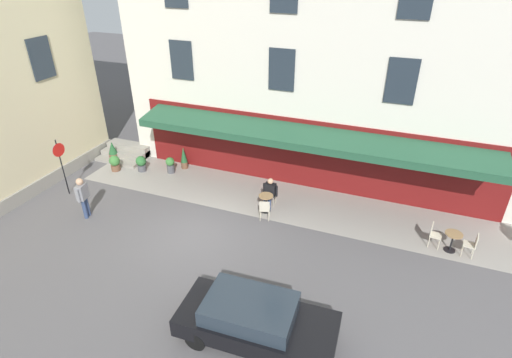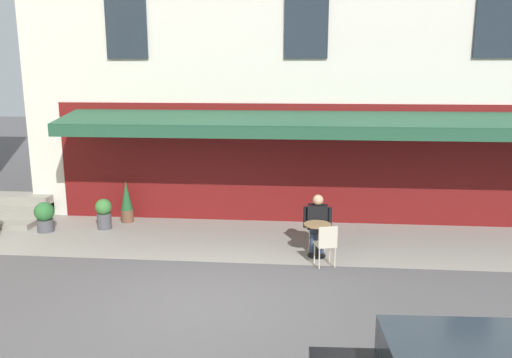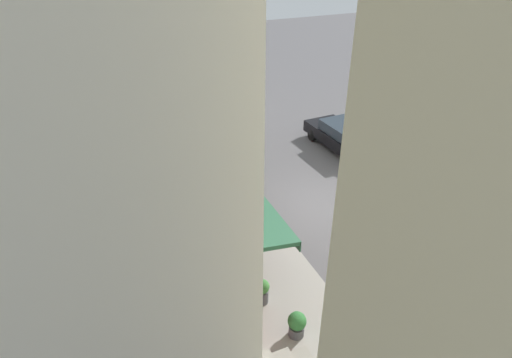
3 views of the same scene
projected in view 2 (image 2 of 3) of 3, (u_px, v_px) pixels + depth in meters
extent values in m
plane|color=#565456|center=(210.00, 300.00, 9.07)|extent=(70.00, 70.00, 0.00)
cube|color=gray|center=(368.00, 242.00, 12.09)|extent=(20.50, 3.20, 0.01)
cube|color=maroon|center=(354.00, 165.00, 13.30)|extent=(16.00, 0.06, 3.20)
cube|color=#235138|center=(360.00, 121.00, 12.24)|extent=(15.00, 1.70, 0.36)
cube|color=#235138|center=(363.00, 134.00, 11.48)|extent=(15.00, 0.04, 0.28)
cube|color=#232D38|center=(499.00, 22.00, 12.24)|extent=(1.10, 0.06, 1.70)
cube|color=#232D38|center=(306.00, 24.00, 12.65)|extent=(1.10, 0.06, 1.70)
cube|color=#232D38|center=(126.00, 25.00, 13.06)|extent=(1.10, 0.06, 1.70)
cube|color=gray|center=(5.00, 210.00, 14.03)|extent=(2.40, 1.05, 0.30)
cube|color=gray|center=(12.00, 202.00, 14.34)|extent=(2.40, 0.70, 0.45)
cylinder|color=black|center=(317.00, 255.00, 11.19)|extent=(0.40, 0.40, 0.03)
cylinder|color=black|center=(317.00, 241.00, 11.12)|extent=(0.06, 0.06, 0.72)
cylinder|color=#99754C|center=(317.00, 224.00, 11.04)|extent=(0.60, 0.60, 0.03)
cylinder|color=beige|center=(330.00, 252.00, 10.81)|extent=(0.03, 0.03, 0.45)
cylinder|color=beige|center=(314.00, 253.00, 10.75)|extent=(0.03, 0.03, 0.45)
cylinder|color=beige|center=(335.00, 258.00, 10.48)|extent=(0.03, 0.03, 0.45)
cylinder|color=beige|center=(319.00, 259.00, 10.42)|extent=(0.03, 0.03, 0.45)
cube|color=beige|center=(325.00, 244.00, 10.57)|extent=(0.49, 0.49, 0.04)
cube|color=beige|center=(328.00, 236.00, 10.35)|extent=(0.40, 0.15, 0.42)
cylinder|color=beige|center=(309.00, 241.00, 11.54)|extent=(0.03, 0.03, 0.45)
cylinder|color=beige|center=(324.00, 241.00, 11.50)|extent=(0.03, 0.03, 0.45)
cylinder|color=beige|center=(310.00, 236.00, 11.87)|extent=(0.03, 0.03, 0.45)
cylinder|color=beige|center=(324.00, 236.00, 11.83)|extent=(0.03, 0.03, 0.45)
cube|color=beige|center=(317.00, 228.00, 11.63)|extent=(0.41, 0.41, 0.04)
cube|color=beige|center=(318.00, 217.00, 11.76)|extent=(0.40, 0.05, 0.42)
cylinder|color=navy|center=(313.00, 243.00, 11.32)|extent=(0.15, 0.15, 0.47)
cylinder|color=navy|center=(313.00, 230.00, 11.42)|extent=(0.16, 0.33, 0.15)
cylinder|color=navy|center=(321.00, 244.00, 11.29)|extent=(0.15, 0.15, 0.47)
cylinder|color=navy|center=(321.00, 231.00, 11.40)|extent=(0.16, 0.33, 0.15)
cube|color=black|center=(318.00, 217.00, 11.51)|extent=(0.46, 0.27, 0.55)
sphere|color=tan|center=(318.00, 200.00, 11.42)|extent=(0.24, 0.24, 0.24)
cylinder|color=black|center=(305.00, 217.00, 11.54)|extent=(0.10, 0.10, 0.49)
cylinder|color=black|center=(330.00, 218.00, 11.48)|extent=(0.10, 0.10, 0.49)
cylinder|color=brown|center=(127.00, 216.00, 13.70)|extent=(0.33, 0.33, 0.34)
cone|color=#23562D|center=(126.00, 196.00, 13.58)|extent=(0.32, 0.32, 0.79)
cylinder|color=#4C4C51|center=(104.00, 221.00, 13.09)|extent=(0.36, 0.36, 0.41)
sphere|color=#3D7A38|center=(103.00, 207.00, 13.01)|extent=(0.42, 0.42, 0.42)
cylinder|color=#4C4C51|center=(45.00, 225.00, 12.88)|extent=(0.41, 0.41, 0.32)
sphere|color=#2D6B33|center=(44.00, 212.00, 12.80)|extent=(0.50, 0.50, 0.50)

